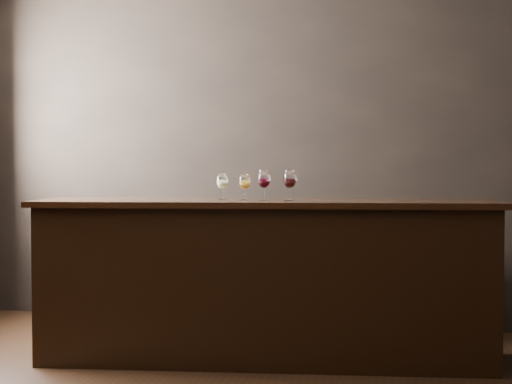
% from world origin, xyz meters
% --- Properties ---
extents(room_shell, '(5.02, 4.52, 2.81)m').
position_xyz_m(room_shell, '(-0.23, 0.11, 1.81)').
color(room_shell, black).
rests_on(room_shell, ground).
extents(bar_counter, '(2.84, 0.94, 0.98)m').
position_xyz_m(bar_counter, '(0.03, 1.16, 0.49)').
color(bar_counter, black).
rests_on(bar_counter, ground).
extents(bar_top, '(2.94, 1.02, 0.04)m').
position_xyz_m(bar_top, '(0.03, 1.16, 1.00)').
color(bar_top, black).
rests_on(bar_top, bar_counter).
extents(back_bar_shelf, '(2.17, 0.40, 0.78)m').
position_xyz_m(back_bar_shelf, '(-0.31, 2.03, 0.39)').
color(back_bar_shelf, black).
rests_on(back_bar_shelf, ground).
extents(glass_white, '(0.07, 0.07, 0.17)m').
position_xyz_m(glass_white, '(-0.25, 1.18, 1.13)').
color(glass_white, white).
rests_on(glass_white, bar_top).
extents(glass_amber, '(0.07, 0.07, 0.17)m').
position_xyz_m(glass_amber, '(-0.10, 1.16, 1.13)').
color(glass_amber, white).
rests_on(glass_amber, bar_top).
extents(glass_red_a, '(0.08, 0.08, 0.19)m').
position_xyz_m(glass_red_a, '(0.03, 1.14, 1.14)').
color(glass_red_a, white).
rests_on(glass_red_a, bar_top).
extents(glass_red_b, '(0.08, 0.08, 0.19)m').
position_xyz_m(glass_red_b, '(0.19, 1.13, 1.14)').
color(glass_red_b, white).
rests_on(glass_red_b, bar_top).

